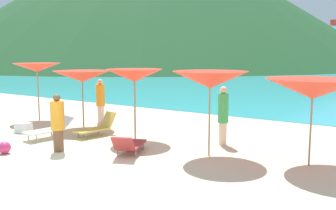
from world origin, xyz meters
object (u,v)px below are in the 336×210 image
beachgoer_0 (58,122)px  beachgoer_1 (223,114)px  cooler_box (23,128)px  umbrella_2 (134,76)px  lounge_chair_1 (129,144)px  umbrella_4 (313,89)px  umbrella_3 (210,80)px  umbrella_0 (37,68)px  umbrella_1 (82,76)px  beach_ball (4,148)px  beachgoer_2 (101,100)px  lounge_chair_3 (97,127)px  lounge_chair_0 (49,129)px

beachgoer_0 → beachgoer_1: 4.79m
beachgoer_1 → cooler_box: size_ratio=3.55×
umbrella_2 → lounge_chair_1: bearing=-57.2°
umbrella_4 → umbrella_3: bearing=-167.7°
umbrella_0 → umbrella_1: bearing=-2.1°
umbrella_3 → beach_ball: size_ratio=6.66×
beach_ball → beachgoer_2: bearing=101.9°
beachgoer_1 → beach_ball: (-4.59, -4.22, -0.78)m
umbrella_4 → beach_ball: (-7.25, -3.47, -1.73)m
beachgoer_2 → beachgoer_0: bearing=-103.6°
lounge_chair_1 → beachgoer_2: beachgoer_2 is taller
umbrella_4 → lounge_chair_1: 4.94m
umbrella_4 → beachgoer_2: umbrella_4 is taller
lounge_chair_3 → beach_ball: (-0.54, -3.04, -0.13)m
lounge_chair_0 → cooler_box: 1.43m
lounge_chair_3 → beachgoer_2: beachgoer_2 is taller
umbrella_0 → beachgoer_0: umbrella_0 is taller
beachgoer_0 → beachgoer_2: 4.41m
umbrella_3 → lounge_chair_3: umbrella_3 is taller
beachgoer_1 → beach_ball: beachgoer_1 is taller
umbrella_3 → cooler_box: umbrella_3 is taller
umbrella_1 → umbrella_2: umbrella_2 is taller
lounge_chair_3 → beachgoer_2: size_ratio=0.87×
lounge_chair_0 → beachgoer_1: size_ratio=0.93×
umbrella_1 → umbrella_3: umbrella_3 is taller
lounge_chair_3 → cooler_box: size_ratio=3.01×
umbrella_2 → beachgoer_0: umbrella_2 is taller
lounge_chair_3 → cooler_box: 2.70m
umbrella_3 → lounge_chair_1: umbrella_3 is taller
lounge_chair_1 → umbrella_0: bearing=-40.1°
lounge_chair_1 → beachgoer_1: (1.71, 2.35, 0.68)m
umbrella_2 → umbrella_4: bearing=1.6°
umbrella_0 → beachgoer_0: bearing=-32.3°
beachgoer_2 → beach_ball: beachgoer_2 is taller
umbrella_4 → beachgoer_0: bearing=-158.3°
lounge_chair_3 → umbrella_3: bearing=9.1°
lounge_chair_0 → beachgoer_0: size_ratio=1.01×
umbrella_0 → beachgoer_2: size_ratio=1.35×
lounge_chair_1 → beachgoer_1: bearing=-148.8°
lounge_chair_3 → beachgoer_0: (0.51, -2.05, 0.54)m
umbrella_4 → beachgoer_0: (-6.21, -2.48, -1.05)m
umbrella_3 → beachgoer_2: 6.23m
umbrella_2 → umbrella_4: umbrella_2 is taller
umbrella_0 → beachgoer_1: size_ratio=1.32×
umbrella_3 → beachgoer_1: size_ratio=1.29×
beach_ball → lounge_chair_1: bearing=33.1°
umbrella_1 → lounge_chair_3: umbrella_1 is taller
beachgoer_0 → beachgoer_1: beachgoer_1 is taller
cooler_box → lounge_chair_1: bearing=-16.6°
umbrella_0 → umbrella_4: (10.80, -0.42, -0.26)m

